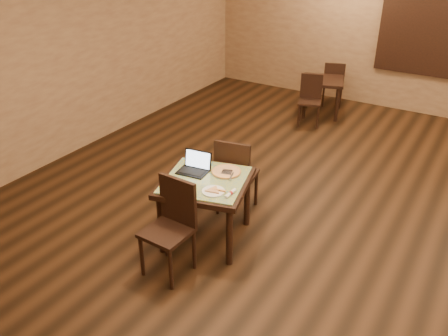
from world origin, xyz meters
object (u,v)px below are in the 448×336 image
Objects in this scene: tiled_table at (205,187)px; laptop at (195,166)px; chair_main_near at (172,221)px; other_table_b at (323,85)px; chair_main_far at (235,172)px; pizza_pan at (226,173)px; other_table_b_chair_near at (310,97)px; other_table_b_chair_far at (333,82)px.

tiled_table is 3.24× the size of laptop.
chair_main_near is 4.95m from other_table_b.
chair_main_far is (0.02, 0.61, -0.09)m from tiled_table.
chair_main_near is 0.78m from laptop.
pizza_pan is at bearing 48.12° from tiled_table.
chair_main_near is 4.44m from other_table_b_chair_near.
other_table_b_chair_near is (-0.35, 3.20, -0.08)m from chair_main_far.
laptop is at bearing -107.21° from other_table_b.
pizza_pan is (0.12, 0.85, 0.19)m from chair_main_near.
chair_main_far is at bearing 75.38° from other_table_b_chair_far.
other_table_b_chair_far is at bearing 68.52° from other_table_b.
chair_main_far is at bearing 91.75° from chair_main_near.
chair_main_near is 5.46m from other_table_b_chair_far.
laptop reaches higher than other_table_b_chair_near.
pizza_pan is 0.37× the size of other_table_b_chair_far.
chair_main_far reaches higher than laptop.
other_table_b_chair_near is 1.02m from other_table_b_chair_far.
pizza_pan is 4.11m from other_table_b.
other_table_b_chair_near is (-0.34, 4.42, -0.08)m from chair_main_near.
other_table_b_chair_near reaches higher than other_table_b.
other_table_b is (-0.11, 4.22, -0.26)m from laptop.
chair_main_far is 1.15× the size of other_table_b_chair_far.
tiled_table is at bearing -104.60° from other_table_b.
laptop is (-0.20, 0.71, 0.25)m from chair_main_near.
laptop is 0.40× the size of other_table_b_chair_near.
pizza_pan is 4.62m from other_table_b_chair_far.
tiled_table is at bearing -116.57° from pizza_pan.
pizza_pan reaches higher than other_table_b.
tiled_table is 1.11× the size of chair_main_near.
chair_main_far reaches higher than other_table_b_chair_near.
other_table_b is at bearing 68.52° from other_table_b_chair_near.
tiled_table is 3.83m from other_table_b_chair_near.
other_table_b is 0.52m from other_table_b_chair_near.
pizza_pan is at bearing 76.34° from other_table_b_chair_far.
laptop is 3.73m from other_table_b_chair_near.
other_table_b_chair_far is (-0.30, 4.22, -0.08)m from chair_main_far.
other_table_b_chair_near is (-0.02, -0.51, -0.07)m from other_table_b.
chair_main_near reaches higher than chair_main_far.
other_table_b_chair_far is (0.02, 0.51, -0.07)m from other_table_b.
chair_main_near is 1.11× the size of other_table_b.
laptop is at bearing 56.83° from chair_main_far.
other_table_b_chair_near is 1.00× the size of other_table_b_chair_far.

